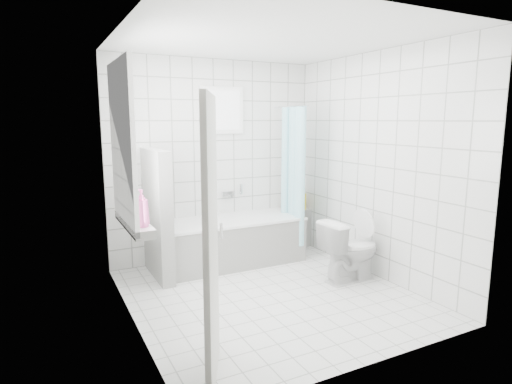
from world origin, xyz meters
TOP-DOWN VIEW (x-y plane):
  - ground at (0.00, 0.00)m, footprint 3.00×3.00m
  - ceiling at (0.00, 0.00)m, footprint 3.00×3.00m
  - wall_back at (0.00, 1.50)m, footprint 2.80×0.02m
  - wall_front at (0.00, -1.50)m, footprint 2.80×0.02m
  - wall_left at (-1.40, 0.00)m, footprint 0.02×3.00m
  - wall_right at (1.40, 0.00)m, footprint 0.02×3.00m
  - window_left at (-1.35, 0.30)m, footprint 0.01×0.90m
  - window_back at (0.10, 1.46)m, footprint 0.50×0.01m
  - window_sill at (-1.31, 0.30)m, footprint 0.18×1.02m
  - door at (-1.08, -1.12)m, footprint 0.38×0.74m
  - bathtub at (0.07, 1.13)m, footprint 1.80×0.77m
  - partition_wall at (-0.89, 1.07)m, footprint 0.15×0.85m
  - tiled_ledge at (1.27, 1.38)m, footprint 0.40×0.24m
  - toilet at (1.03, -0.06)m, footprint 0.73×0.44m
  - curtain_rod at (0.92, 1.10)m, footprint 0.02×0.80m
  - shower_curtain at (0.92, 0.97)m, footprint 0.14×0.48m
  - tub_faucet at (0.17, 1.46)m, footprint 0.18×0.06m
  - sill_bottles at (-1.30, 0.15)m, footprint 0.16×0.58m
  - ledge_bottles at (1.24, 1.34)m, footprint 0.17×0.16m

SIDE VIEW (x-z plane):
  - ground at x=0.00m, z-range 0.00..0.00m
  - tiled_ledge at x=1.27m, z-range 0.00..0.55m
  - bathtub at x=0.07m, z-range 0.00..0.58m
  - toilet at x=1.03m, z-range 0.00..0.72m
  - ledge_bottles at x=1.24m, z-range 0.54..0.77m
  - partition_wall at x=-0.89m, z-range 0.00..1.50m
  - tub_faucet at x=0.17m, z-range 0.82..0.88m
  - window_sill at x=-1.31m, z-range 0.82..0.90m
  - door at x=-1.08m, z-range 0.00..2.00m
  - sill_bottles at x=-1.30m, z-range 0.87..1.20m
  - shower_curtain at x=0.92m, z-range 0.21..1.99m
  - wall_back at x=0.00m, z-range 0.00..2.60m
  - wall_front at x=0.00m, z-range 0.00..2.60m
  - wall_left at x=-1.40m, z-range 0.00..2.60m
  - wall_right at x=1.40m, z-range 0.00..2.60m
  - window_left at x=-1.35m, z-range 0.90..2.30m
  - window_back at x=0.10m, z-range 1.70..2.20m
  - curtain_rod at x=0.92m, z-range 1.99..2.01m
  - ceiling at x=0.00m, z-range 2.60..2.60m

